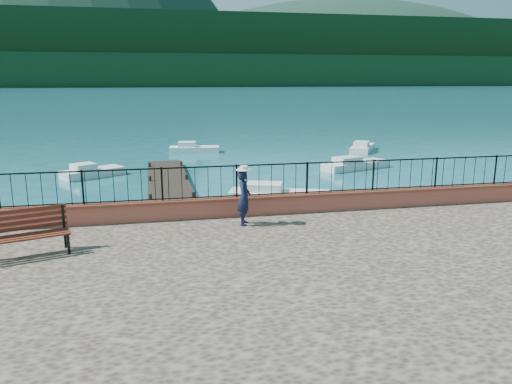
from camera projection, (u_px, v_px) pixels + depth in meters
name	position (u px, v px, depth m)	size (l,w,h in m)	color
ground	(276.00, 303.00, 11.96)	(2000.00, 2000.00, 0.00)	#19596B
parapet	(247.00, 206.00, 15.15)	(28.00, 0.46, 0.58)	#AA553D
railing	(246.00, 181.00, 14.98)	(27.00, 0.05, 0.95)	black
dock	(170.00, 192.00, 22.96)	(2.00, 16.00, 0.30)	#2D231C
far_forest	(152.00, 71.00, 295.93)	(900.00, 60.00, 18.00)	black
foothills	(151.00, 53.00, 350.21)	(900.00, 120.00, 44.00)	black
companion_hill	(340.00, 82.00, 590.25)	(448.00, 384.00, 180.00)	#142D23
park_bench	(25.00, 243.00, 11.61)	(2.08, 1.19, 1.10)	black
person	(244.00, 198.00, 14.05)	(0.57, 0.38, 1.57)	black
hat	(244.00, 168.00, 13.86)	(0.44, 0.44, 0.12)	white
boat_0	(85.00, 220.00, 17.54)	(3.70, 1.30, 0.80)	silver
boat_1	(279.00, 192.00, 21.85)	(4.34, 1.30, 0.80)	white
boat_2	(355.00, 162.00, 29.44)	(4.31, 1.30, 0.80)	silver
boat_3	(93.00, 169.00, 27.17)	(3.29, 1.30, 0.80)	silver
boat_4	(194.00, 147.00, 35.95)	(3.53, 1.30, 0.80)	white
boat_5	(362.00, 146.00, 36.60)	(3.70, 1.30, 0.80)	silver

